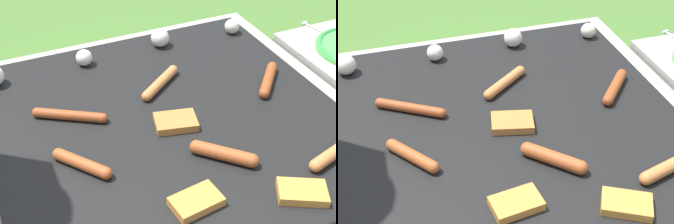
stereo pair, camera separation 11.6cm
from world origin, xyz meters
The scene contains 12 objects.
grill centered at (0.00, 0.00, 0.22)m, with size 0.98×0.98×0.44m.
sausage_front_center centered at (-0.23, 0.10, 0.45)m, with size 0.17×0.11×0.03m.
sausage_mid_right centered at (-0.25, -0.09, 0.45)m, with size 0.11×0.13×0.03m.
sausage_front_right centered at (0.05, -0.19, 0.45)m, with size 0.12×0.12×0.03m.
sausage_front_left centered at (0.04, 0.14, 0.45)m, with size 0.14×0.12×0.03m.
sausage_back_center centered at (0.32, 0.03, 0.45)m, with size 0.12×0.13×0.03m.
sausage_mid_left centered at (0.28, -0.28, 0.45)m, with size 0.16×0.06×0.03m.
bread_slice_left centered at (0.01, -0.03, 0.45)m, with size 0.12×0.09×0.02m.
bread_slice_right centered at (-0.06, -0.28, 0.45)m, with size 0.11×0.08×0.02m.
bread_slice_center centered at (0.15, -0.35, 0.45)m, with size 0.12×0.10×0.02m.
mushroom_row centered at (-0.03, 0.34, 0.47)m, with size 0.80×0.07×0.06m.
fork_utensil centered at (0.65, 0.21, 0.44)m, with size 0.06×0.19×0.01m.
Camera 1 is at (-0.38, -0.84, 1.16)m, focal length 50.00 mm.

